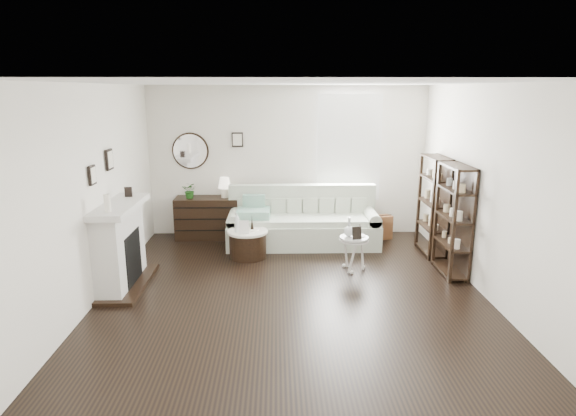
{
  "coord_description": "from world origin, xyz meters",
  "views": [
    {
      "loc": [
        -0.2,
        -5.93,
        2.63
      ],
      "look_at": [
        -0.04,
        0.8,
        0.96
      ],
      "focal_mm": 30.0,
      "sensor_mm": 36.0,
      "label": 1
    }
  ],
  "objects_px": {
    "sofa": "(303,225)",
    "pedestal_table": "(354,240)",
    "dresser": "(208,218)",
    "drum_table": "(248,244)"
  },
  "relations": [
    {
      "from": "sofa",
      "to": "pedestal_table",
      "type": "relative_size",
      "value": 4.94
    },
    {
      "from": "dresser",
      "to": "pedestal_table",
      "type": "bearing_deg",
      "value": -35.21
    },
    {
      "from": "sofa",
      "to": "dresser",
      "type": "relative_size",
      "value": 2.3
    },
    {
      "from": "sofa",
      "to": "dresser",
      "type": "bearing_deg",
      "value": 167.07
    },
    {
      "from": "dresser",
      "to": "drum_table",
      "type": "xyz_separation_m",
      "value": [
        0.78,
        -1.07,
        -0.15
      ]
    },
    {
      "from": "dresser",
      "to": "drum_table",
      "type": "relative_size",
      "value": 1.75
    },
    {
      "from": "sofa",
      "to": "dresser",
      "type": "height_order",
      "value": "sofa"
    },
    {
      "from": "sofa",
      "to": "dresser",
      "type": "distance_m",
      "value": 1.74
    },
    {
      "from": "drum_table",
      "to": "pedestal_table",
      "type": "relative_size",
      "value": 1.23
    },
    {
      "from": "dresser",
      "to": "pedestal_table",
      "type": "height_order",
      "value": "dresser"
    }
  ]
}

